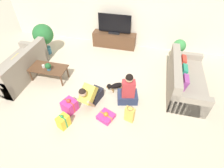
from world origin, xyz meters
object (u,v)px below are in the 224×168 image
(potted_plant_corner_left, at_px, (43,35))
(person_sitting, at_px, (128,92))
(tv, at_px, (114,25))
(potted_plant_corner_right, at_px, (178,49))
(tv_console, at_px, (114,40))
(gift_box_a, at_px, (63,121))
(dog, at_px, (115,86))
(gift_box_b, at_px, (106,116))
(sofa_right, at_px, (184,80))
(person_kneeling, at_px, (90,95))
(gift_box_c, at_px, (70,106))
(sofa_left, at_px, (19,68))
(mug, at_px, (44,66))
(coffee_table, at_px, (48,69))
(tabletop_plant, at_px, (48,66))
(gift_bag_a, at_px, (130,114))

(potted_plant_corner_left, distance_m, person_sitting, 3.60)
(tv, distance_m, potted_plant_corner_right, 2.33)
(tv_console, relative_size, gift_box_a, 4.17)
(dog, bearing_deg, gift_box_b, -32.91)
(potted_plant_corner_left, height_order, dog, potted_plant_corner_left)
(sofa_right, bearing_deg, tv, 53.04)
(potted_plant_corner_left, distance_m, gift_box_b, 3.66)
(person_kneeling, bearing_deg, gift_box_c, -128.89)
(potted_plant_corner_left, bearing_deg, person_kneeling, -39.88)
(sofa_right, height_order, potted_plant_corner_right, sofa_right)
(tv, relative_size, person_kneeling, 1.45)
(sofa_right, bearing_deg, sofa_left, 96.94)
(gift_box_c, xyz_separation_m, mug, (-1.17, 0.96, 0.31))
(tv_console, bearing_deg, coffee_table, -122.22)
(tv, relative_size, gift_box_a, 3.07)
(mug, distance_m, tabletop_plant, 0.22)
(gift_box_a, bearing_deg, dog, 57.54)
(coffee_table, distance_m, person_kneeling, 1.66)
(coffee_table, relative_size, tabletop_plant, 4.93)
(gift_box_a, relative_size, gift_bag_a, 0.87)
(potted_plant_corner_left, bearing_deg, coffee_table, -58.56)
(potted_plant_corner_left, xyz_separation_m, gift_box_b, (2.79, -2.29, -0.64))
(tv_console, distance_m, gift_bag_a, 3.43)
(tv, xyz_separation_m, tabletop_plant, (-1.35, -2.39, -0.31))
(person_sitting, distance_m, gift_bag_a, 0.63)
(tv_console, distance_m, gift_box_c, 3.31)
(sofa_right, bearing_deg, person_kneeling, 116.40)
(tv_console, height_order, gift_bag_a, tv_console)
(coffee_table, relative_size, gift_box_b, 2.42)
(potted_plant_corner_left, relative_size, gift_box_c, 2.62)
(potted_plant_corner_right, relative_size, tabletop_plant, 3.57)
(gift_box_c, distance_m, gift_bag_a, 1.50)
(potted_plant_corner_right, distance_m, dog, 2.55)
(coffee_table, xyz_separation_m, tabletop_plant, (0.10, -0.09, 0.17))
(potted_plant_corner_right, bearing_deg, coffee_table, -153.55)
(gift_box_c, height_order, gift_bag_a, gift_bag_a)
(potted_plant_corner_left, height_order, gift_bag_a, potted_plant_corner_left)
(gift_box_a, bearing_deg, gift_box_b, 26.12)
(gift_box_a, bearing_deg, tv_console, 85.14)
(sofa_left, distance_m, gift_box_c, 2.19)
(person_sitting, distance_m, dog, 0.52)
(person_sitting, height_order, mug, person_sitting)
(gift_box_b, bearing_deg, gift_box_a, -153.88)
(potted_plant_corner_right, height_order, dog, potted_plant_corner_right)
(person_kneeling, distance_m, mug, 1.75)
(sofa_right, xyz_separation_m, tv, (-2.40, 1.80, 0.55))
(gift_bag_a, distance_m, tabletop_plant, 2.63)
(person_sitting, relative_size, gift_box_a, 2.46)
(tv_console, xyz_separation_m, gift_box_a, (-0.32, -3.76, -0.11))
(gift_box_a, bearing_deg, sofa_right, 35.75)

